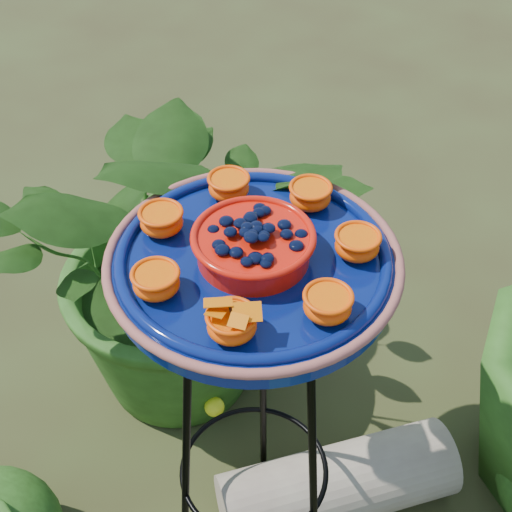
% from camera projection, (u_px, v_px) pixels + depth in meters
% --- Properties ---
extents(tripod_stand, '(0.40, 0.40, 0.89)m').
position_uv_depth(tripod_stand, '(254.00, 406.00, 1.38)').
color(tripod_stand, black).
rests_on(tripod_stand, ground).
extents(feeder_dish, '(0.56, 0.56, 0.11)m').
position_uv_depth(feeder_dish, '(253.00, 258.00, 1.11)').
color(feeder_dish, '#071657').
rests_on(feeder_dish, tripod_stand).
extents(driftwood_log, '(0.56, 0.52, 0.19)m').
position_uv_depth(driftwood_log, '(337.00, 484.00, 1.74)').
color(driftwood_log, tan).
rests_on(driftwood_log, ground).
extents(shrub_back_left, '(1.09, 1.03, 0.96)m').
position_uv_depth(shrub_back_left, '(184.00, 248.00, 1.79)').
color(shrub_back_left, '#224612').
rests_on(shrub_back_left, ground).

